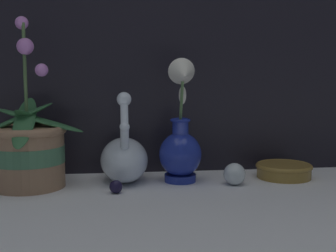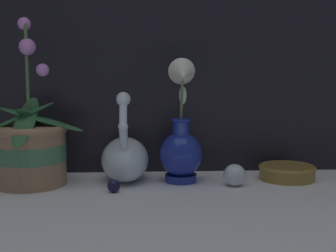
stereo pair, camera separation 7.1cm
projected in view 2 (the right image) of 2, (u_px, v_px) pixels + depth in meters
name	position (u px, v px, depth m)	size (l,w,h in m)	color
ground_plane	(161.00, 198.00, 1.01)	(2.80, 2.80, 0.00)	white
orchid_potted_plant	(30.00, 148.00, 1.12)	(0.26, 0.24, 0.40)	#9E7556
swan_figurine	(125.00, 157.00, 1.16)	(0.12, 0.20, 0.23)	silver
blue_vase	(181.00, 143.00, 1.14)	(0.10, 0.13, 0.30)	navy
glass_sphere	(235.00, 175.00, 1.11)	(0.05, 0.05, 0.05)	silver
amber_dish	(287.00, 171.00, 1.18)	(0.14, 0.14, 0.04)	olive
glass_bauble	(114.00, 186.00, 1.06)	(0.03, 0.03, 0.03)	#191433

